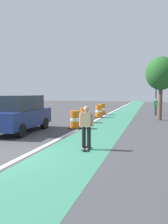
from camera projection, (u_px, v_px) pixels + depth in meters
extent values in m
plane|color=#424244|center=(2.00, 154.00, 8.14)|extent=(100.00, 100.00, 0.00)
cube|color=#387F60|center=(117.00, 119.00, 18.94)|extent=(2.50, 80.00, 0.01)
cube|color=silver|center=(99.00, 118.00, 19.36)|extent=(0.20, 80.00, 0.01)
cube|color=black|center=(86.00, 148.00, 8.80)|extent=(0.28, 0.81, 0.02)
cylinder|color=silver|center=(86.00, 147.00, 9.07)|extent=(0.05, 0.11, 0.11)
cylinder|color=silver|center=(90.00, 147.00, 9.04)|extent=(0.05, 0.11, 0.11)
cylinder|color=silver|center=(83.00, 150.00, 8.57)|extent=(0.05, 0.11, 0.11)
cylinder|color=silver|center=(87.00, 150.00, 8.53)|extent=(0.05, 0.11, 0.11)
cylinder|color=black|center=(84.00, 137.00, 8.79)|extent=(0.15, 0.15, 0.82)
cylinder|color=black|center=(89.00, 137.00, 8.74)|extent=(0.15, 0.15, 0.82)
cube|color=tan|center=(86.00, 119.00, 8.71)|extent=(0.37, 0.25, 0.56)
cylinder|color=tan|center=(80.00, 120.00, 8.76)|extent=(0.09, 0.09, 0.48)
cylinder|color=tan|center=(93.00, 120.00, 8.66)|extent=(0.09, 0.09, 0.48)
sphere|color=tan|center=(86.00, 109.00, 8.67)|extent=(0.22, 0.22, 0.22)
cube|color=navy|center=(20.00, 118.00, 12.64)|extent=(2.05, 4.68, 0.90)
cube|color=#232D38|center=(20.00, 103.00, 12.56)|extent=(1.75, 2.92, 0.80)
cylinder|color=black|center=(20.00, 122.00, 14.25)|extent=(0.31, 0.69, 0.68)
cylinder|color=black|center=(44.00, 123.00, 13.86)|extent=(0.31, 0.69, 0.68)
cylinder|color=black|center=(21.00, 131.00, 11.10)|extent=(0.31, 0.69, 0.68)
cylinder|color=orange|center=(75.00, 124.00, 13.94)|extent=(0.56, 0.56, 0.42)
cylinder|color=white|center=(75.00, 119.00, 13.91)|extent=(0.57, 0.57, 0.21)
cylinder|color=orange|center=(75.00, 114.00, 13.88)|extent=(0.56, 0.56, 0.42)
cube|color=black|center=(75.00, 128.00, 13.96)|extent=(0.73, 0.73, 0.04)
cylinder|color=orange|center=(84.00, 119.00, 16.63)|extent=(0.56, 0.56, 0.42)
cylinder|color=white|center=(84.00, 115.00, 16.61)|extent=(0.57, 0.57, 0.21)
cylinder|color=orange|center=(84.00, 111.00, 16.58)|extent=(0.56, 0.56, 0.42)
cube|color=black|center=(84.00, 122.00, 16.65)|extent=(0.73, 0.73, 0.04)
cylinder|color=orange|center=(99.00, 115.00, 20.16)|extent=(0.56, 0.56, 0.42)
cylinder|color=white|center=(99.00, 111.00, 20.13)|extent=(0.57, 0.57, 0.21)
cylinder|color=orange|center=(99.00, 107.00, 20.10)|extent=(0.56, 0.56, 0.42)
cube|color=black|center=(99.00, 117.00, 20.18)|extent=(0.73, 0.73, 0.04)
cylinder|color=orange|center=(102.00, 112.00, 22.65)|extent=(0.56, 0.56, 0.42)
cylinder|color=white|center=(102.00, 109.00, 22.63)|extent=(0.57, 0.57, 0.21)
cylinder|color=orange|center=(103.00, 106.00, 22.60)|extent=(0.56, 0.56, 0.42)
cube|color=black|center=(102.00, 114.00, 22.67)|extent=(0.73, 0.73, 0.04)
cylinder|color=#2D2D2D|center=(156.00, 93.00, 25.16)|extent=(0.14, 0.14, 4.20)
cube|color=black|center=(157.00, 70.00, 24.95)|extent=(0.32, 0.32, 0.90)
sphere|color=red|center=(158.00, 68.00, 24.88)|extent=(0.16, 0.16, 0.16)
sphere|color=green|center=(158.00, 72.00, 24.92)|extent=(0.16, 0.16, 0.16)
cylinder|color=#33333D|center=(156.00, 111.00, 22.03)|extent=(0.20, 0.20, 0.86)
cube|color=#338C4C|center=(156.00, 104.00, 21.97)|extent=(0.34, 0.20, 0.54)
sphere|color=tan|center=(156.00, 100.00, 21.94)|extent=(0.20, 0.20, 0.20)
cylinder|color=brown|center=(160.00, 104.00, 18.02)|extent=(0.28, 0.28, 2.60)
ellipsoid|color=#235B23|center=(161.00, 73.00, 17.81)|extent=(2.40, 2.40, 2.60)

